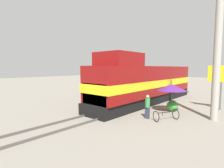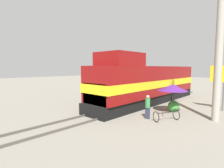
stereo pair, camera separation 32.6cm
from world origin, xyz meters
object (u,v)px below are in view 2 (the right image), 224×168
at_px(vendor_umbrella, 173,88).
at_px(billboard_sign, 224,77).
at_px(person_bystander, 148,106).
at_px(bicycle, 166,116).
at_px(locomotive, 147,83).
at_px(utility_pole, 220,34).

height_order(vendor_umbrella, billboard_sign, billboard_sign).
bearing_deg(person_bystander, bicycle, 20.31).
relative_size(locomotive, billboard_sign, 4.23).
distance_m(locomotive, bicycle, 6.45).
relative_size(vendor_umbrella, person_bystander, 1.37).
height_order(locomotive, utility_pole, utility_pole).
xyz_separation_m(utility_pole, person_bystander, (-3.70, -2.73, -4.92)).
bearing_deg(bicycle, vendor_umbrella, 133.21).
height_order(locomotive, person_bystander, locomotive).
bearing_deg(person_bystander, locomotive, 122.13).
bearing_deg(billboard_sign, vendor_umbrella, -129.49).
bearing_deg(person_bystander, vendor_umbrella, 80.13).
relative_size(utility_pole, person_bystander, 6.75).
bearing_deg(vendor_umbrella, billboard_sign, 50.51).
relative_size(vendor_umbrella, billboard_sign, 0.61).
xyz_separation_m(vendor_umbrella, bicycle, (0.70, -2.50, -1.68)).
xyz_separation_m(vendor_umbrella, person_bystander, (-0.51, -2.95, -1.12)).
distance_m(locomotive, vendor_umbrella, 4.12).
height_order(utility_pole, billboard_sign, utility_pole).
bearing_deg(vendor_umbrella, utility_pole, -3.90).
bearing_deg(vendor_umbrella, locomotive, 151.23).
xyz_separation_m(locomotive, vendor_umbrella, (3.61, -1.98, 0.01)).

